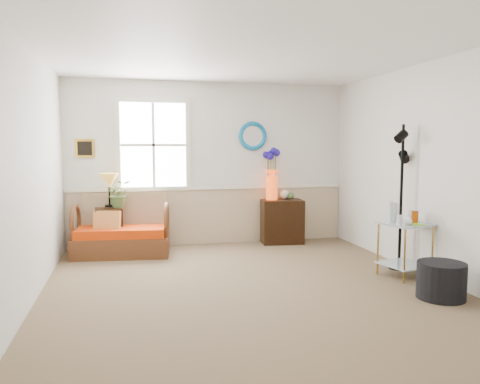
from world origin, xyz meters
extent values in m
cube|color=brown|center=(0.00, 0.00, 0.00)|extent=(4.50, 5.00, 0.01)
cube|color=white|center=(0.00, 0.00, 2.60)|extent=(4.50, 5.00, 0.01)
cube|color=silver|center=(0.00, 2.50, 1.30)|extent=(4.50, 0.01, 2.60)
cube|color=silver|center=(0.00, -2.50, 1.30)|extent=(4.50, 0.01, 2.60)
cube|color=silver|center=(-2.25, 0.00, 1.30)|extent=(0.01, 5.00, 2.60)
cube|color=silver|center=(2.25, 0.00, 1.30)|extent=(0.01, 5.00, 2.60)
cube|color=tan|center=(0.00, 2.48, 0.45)|extent=(4.46, 0.02, 0.90)
cube|color=white|center=(0.00, 2.47, 0.92)|extent=(4.46, 0.04, 0.06)
cube|color=gold|center=(-1.92, 2.48, 1.55)|extent=(0.28, 0.03, 0.28)
torus|color=#198AC0|center=(0.70, 2.48, 1.75)|extent=(0.47, 0.07, 0.47)
imported|color=#446030|center=(-1.43, 2.19, 0.83)|extent=(0.41, 0.45, 0.31)
cylinder|color=black|center=(1.85, -0.82, 0.19)|extent=(0.58, 0.58, 0.38)
camera|label=1|loc=(-1.30, -4.94, 1.58)|focal=35.00mm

